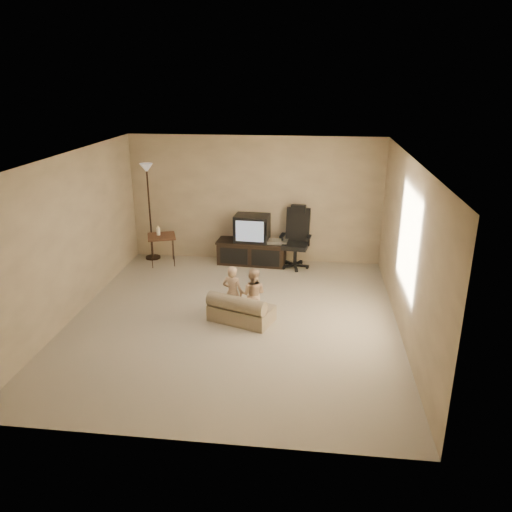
{
  "coord_description": "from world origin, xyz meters",
  "views": [
    {
      "loc": [
        1.16,
        -6.84,
        3.57
      ],
      "look_at": [
        0.28,
        0.6,
        0.85
      ],
      "focal_mm": 35.0,
      "sensor_mm": 36.0,
      "label": 1
    }
  ],
  "objects": [
    {
      "name": "office_chair",
      "position": [
        0.85,
        2.43,
        0.44
      ],
      "size": [
        0.63,
        0.66,
        1.21
      ],
      "rotation": [
        0.0,
        0.0,
        -0.14
      ],
      "color": "black",
      "rests_on": "floor"
    },
    {
      "name": "child_sofa",
      "position": [
        0.11,
        -0.04,
        0.19
      ],
      "size": [
        1.07,
        0.82,
        0.47
      ],
      "rotation": [
        0.0,
        0.0,
        -0.34
      ],
      "color": "gray",
      "rests_on": "floor"
    },
    {
      "name": "room_shell",
      "position": [
        0.0,
        0.0,
        1.52
      ],
      "size": [
        5.5,
        5.5,
        5.5
      ],
      "color": "white",
      "rests_on": "floor"
    },
    {
      "name": "toddler_right",
      "position": [
        0.3,
        0.07,
        0.42
      ],
      "size": [
        0.44,
        0.28,
        0.84
      ],
      "primitive_type": "imported",
      "rotation": [
        0.0,
        0.0,
        3.0
      ],
      "color": "#D7AC86",
      "rests_on": "floor"
    },
    {
      "name": "side_table",
      "position": [
        -1.81,
        2.27,
        0.57
      ],
      "size": [
        0.68,
        0.68,
        0.8
      ],
      "rotation": [
        0.0,
        0.0,
        0.34
      ],
      "color": "brown",
      "rests_on": "floor"
    },
    {
      "name": "toddler_left",
      "position": [
        -0.02,
        0.04,
        0.44
      ],
      "size": [
        0.36,
        0.29,
        0.87
      ],
      "primitive_type": "imported",
      "rotation": [
        0.0,
        0.0,
        2.96
      ],
      "color": "#D7AC86",
      "rests_on": "floor"
    },
    {
      "name": "floor_lamp",
      "position": [
        -2.11,
        2.55,
        1.43
      ],
      "size": [
        0.3,
        0.3,
        1.96
      ],
      "color": "black",
      "rests_on": "floor"
    },
    {
      "name": "tv_stand",
      "position": [
        -0.02,
        2.49,
        0.42
      ],
      "size": [
        1.42,
        0.6,
        1.0
      ],
      "rotation": [
        0.0,
        0.0,
        -0.06
      ],
      "color": "black",
      "rests_on": "floor"
    },
    {
      "name": "floor",
      "position": [
        0.0,
        0.0,
        0.0
      ],
      "size": [
        5.5,
        5.5,
        0.0
      ],
      "primitive_type": "plane",
      "color": "#BAAD94",
      "rests_on": "ground"
    }
  ]
}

